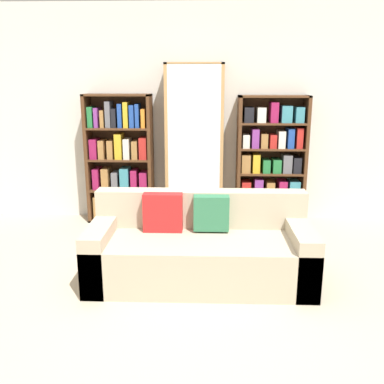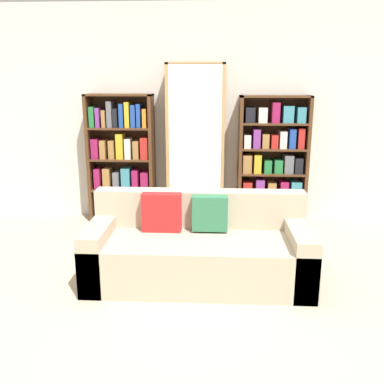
% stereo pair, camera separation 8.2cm
% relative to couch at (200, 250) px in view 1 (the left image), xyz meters
% --- Properties ---
extents(ground_plane, '(16.00, 16.00, 0.00)m').
position_rel_couch_xyz_m(ground_plane, '(-0.06, -0.47, -0.28)').
color(ground_plane, tan).
extents(wall_back, '(6.94, 0.06, 2.70)m').
position_rel_couch_xyz_m(wall_back, '(-0.06, 1.89, 1.07)').
color(wall_back, beige).
rests_on(wall_back, ground).
extents(couch, '(1.98, 0.84, 0.78)m').
position_rel_couch_xyz_m(couch, '(0.00, 0.00, 0.00)').
color(couch, tan).
rests_on(couch, ground).
extents(bookshelf_left, '(0.83, 0.32, 1.62)m').
position_rel_couch_xyz_m(bookshelf_left, '(-1.05, 1.69, 0.49)').
color(bookshelf_left, '#4C2D19').
rests_on(bookshelf_left, ground).
extents(display_cabinet, '(0.71, 0.36, 1.98)m').
position_rel_couch_xyz_m(display_cabinet, '(-0.10, 1.67, 0.71)').
color(display_cabinet, '#AD7F4C').
rests_on(display_cabinet, ground).
extents(bookshelf_right, '(0.86, 0.32, 1.60)m').
position_rel_couch_xyz_m(bookshelf_right, '(0.86, 1.69, 0.49)').
color(bookshelf_right, '#4C2D19').
rests_on(bookshelf_right, ground).
extents(wine_bottle, '(0.08, 0.08, 0.35)m').
position_rel_couch_xyz_m(wine_bottle, '(0.45, 0.84, -0.14)').
color(wine_bottle, '#192333').
rests_on(wine_bottle, ground).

